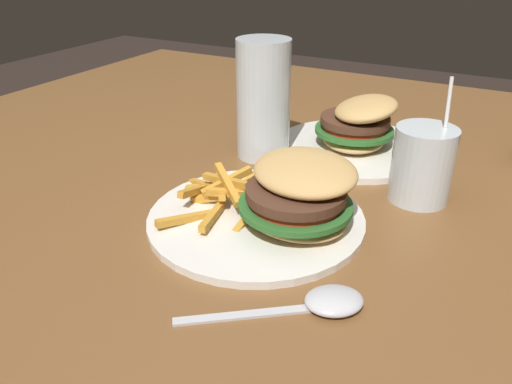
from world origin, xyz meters
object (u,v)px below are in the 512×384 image
object	(u,v)px
meal_plate_near	(279,203)
beer_glass	(263,103)
meal_plate_far	(356,133)
spoon	(327,302)
juice_glass	(422,167)

from	to	relation	value
meal_plate_near	beer_glass	bearing A→B (deg)	122.62
meal_plate_far	spoon	bearing A→B (deg)	-75.26
beer_glass	spoon	bearing A→B (deg)	-52.94
meal_plate_near	juice_glass	xyz separation A→B (m)	(0.14, 0.16, 0.02)
juice_glass	spoon	bearing A→B (deg)	-95.61
beer_glass	meal_plate_near	bearing A→B (deg)	-57.38
beer_glass	juice_glass	size ratio (longest dim) A/B	1.12
juice_glass	meal_plate_far	xyz separation A→B (m)	(-0.13, 0.12, -0.02)
meal_plate_near	beer_glass	distance (m)	0.23
meal_plate_near	meal_plate_far	xyz separation A→B (m)	(0.01, 0.28, 0.00)
spoon	meal_plate_far	size ratio (longest dim) A/B	0.64
meal_plate_near	spoon	bearing A→B (deg)	-46.69
beer_glass	spoon	xyz separation A→B (m)	(0.23, -0.31, -0.08)
meal_plate_near	spoon	world-z (taller)	meal_plate_near
beer_glass	meal_plate_far	bearing A→B (deg)	34.65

